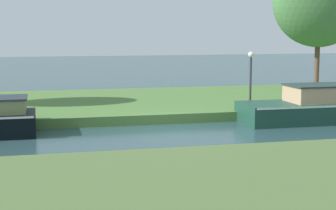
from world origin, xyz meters
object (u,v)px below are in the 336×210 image
object	(u,v)px
lamp_post	(251,72)
mooring_post_near	(9,112)
willow_tree_centre	(320,2)
forest_barge	(335,105)

from	to	relation	value
lamp_post	mooring_post_near	size ratio (longest dim) A/B	4.66
willow_tree_centre	lamp_post	bearing A→B (deg)	-137.43
willow_tree_centre	forest_barge	bearing A→B (deg)	-113.70
willow_tree_centre	mooring_post_near	size ratio (longest dim) A/B	14.27
willow_tree_centre	mooring_post_near	bearing A→B (deg)	-158.33
forest_barge	mooring_post_near	distance (m)	13.24
forest_barge	lamp_post	world-z (taller)	lamp_post
lamp_post	mooring_post_near	distance (m)	10.21
forest_barge	willow_tree_centre	distance (m)	9.66
willow_tree_centre	lamp_post	world-z (taller)	willow_tree_centre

